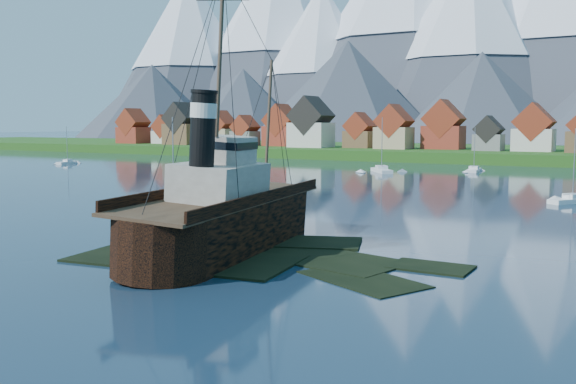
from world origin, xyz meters
The scene contains 11 objects.
ground centered at (0.00, 0.00, 0.00)m, with size 1400.00×1400.00×0.00m, color #172C41.
shoal centered at (1.78, 2.15, -0.35)m, with size 31.71×21.24×1.14m.
shore_bank centered at (0.00, 170.00, 0.00)m, with size 600.00×80.00×3.20m, color #174A15.
seawall centered at (0.00, 132.00, 0.00)m, with size 600.00×2.50×2.00m, color #3F3D38.
town centered at (-33.12, 152.18, 8.99)m, with size 250.96×16.69×17.30m.
tugboat_wreck centered at (-2.39, 4.19, 3.07)m, with size 7.16×30.84×24.44m.
sailboat_a centered at (-29.05, 27.51, 0.27)m, with size 6.12×10.31×12.33m.
sailboat_b centered at (-109.70, 78.95, 0.25)m, with size 3.04×7.51×10.59m.
sailboat_c centered at (-24.23, 93.06, 0.29)m, with size 8.01×9.47×12.87m.
sailboat_d centered at (19.53, 53.86, 0.25)m, with size 5.87×7.67×10.71m.
sailboat_e centered at (-6.80, 105.50, 0.23)m, with size 3.26×9.30×10.57m.
Camera 1 is at (29.52, -41.66, 10.88)m, focal length 40.00 mm.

